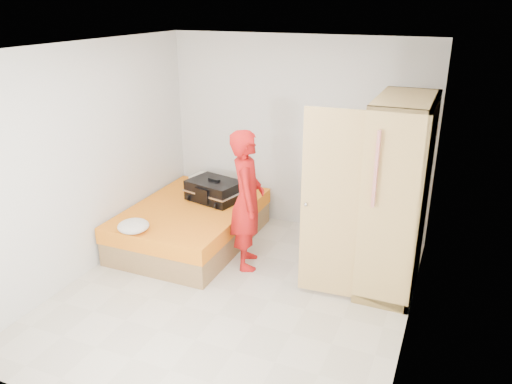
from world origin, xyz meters
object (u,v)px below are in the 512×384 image
at_px(wardrobe, 391,201).
at_px(round_cushion, 133,226).
at_px(suitcase, 214,190).
at_px(person, 247,200).
at_px(bed, 192,224).

height_order(wardrobe, round_cushion, wardrobe).
bearing_deg(suitcase, person, -25.48).
distance_m(wardrobe, suitcase, 2.39).
bearing_deg(round_cushion, wardrobe, 17.30).
bearing_deg(wardrobe, person, -172.31).
xyz_separation_m(wardrobe, suitcase, (-2.33, 0.38, -0.37)).
bearing_deg(wardrobe, bed, 178.97).
bearing_deg(bed, round_cushion, -104.78).
bearing_deg(person, bed, 51.06).
height_order(bed, suitcase, suitcase).
bearing_deg(person, round_cushion, 95.96).
distance_m(wardrobe, round_cushion, 2.90).
xyz_separation_m(bed, person, (0.91, -0.26, 0.58)).
height_order(bed, person, person).
distance_m(bed, suitcase, 0.54).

